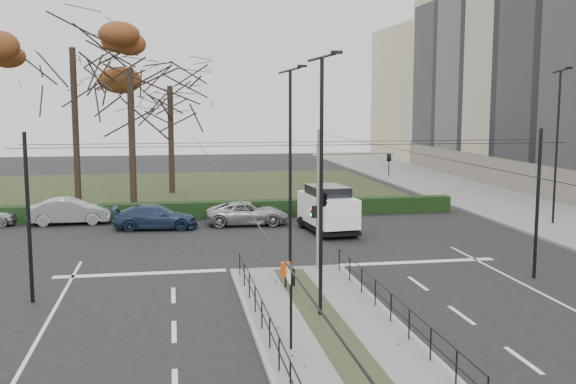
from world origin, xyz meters
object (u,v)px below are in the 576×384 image
Objects in this scene: litter_bin at (286,270)px; bare_tree_near at (130,78)px; traffic_light at (325,197)px; white_van at (328,208)px; streetlamp_sidewalk at (557,145)px; parked_car_third at (155,217)px; parked_car_fourth at (248,213)px; streetlamp_median_far at (291,172)px; parked_car_second at (70,211)px; streetlamp_median_near at (322,184)px; info_panel at (291,284)px; rust_tree at (72,48)px; bare_tree_center at (170,94)px.

bare_tree_near is (-6.57, 20.55, 7.71)m from litter_bin.
white_van is (2.08, 8.36, -1.84)m from traffic_light.
parked_car_third is (-22.48, 2.80, -3.96)m from streetlamp_sidewalk.
streetlamp_sidewalk is 1.76× the size of white_van.
parked_car_fourth is 0.39× the size of bare_tree_near.
streetlamp_median_far is 1.78× the size of parked_car_third.
parked_car_second is (-12.07, 13.34, -2.40)m from traffic_light.
parked_car_fourth is (0.19, 14.08, -0.17)m from litter_bin.
parked_car_third is 5.24m from parked_car_fourth.
parked_car_third is at bearing 164.43° from white_van.
parked_car_fourth is at bearing 89.24° from litter_bin.
streetlamp_median_far is 1.65× the size of white_van.
parked_car_fourth is at bearing -80.76° from parked_car_third.
traffic_light is 5.37× the size of litter_bin.
traffic_light is 0.43× the size of bare_tree_near.
streetlamp_sidewalk reaches higher than streetlamp_median_far.
traffic_light is at bearing -142.49° from parked_car_third.
streetlamp_median_near is 18.32m from parked_car_third.
traffic_light reaches higher than info_panel.
parked_car_fourth is at bearing -43.78° from bare_tree_near.
parked_car_second is at bearing -85.91° from rust_tree.
streetlamp_median_near is 15.22m from white_van.
parked_car_third is (-4.12, 19.85, -1.32)m from info_panel.
white_van reaches higher than parked_car_third.
rust_tree reaches higher than parked_car_fourth.
streetlamp_sidewalk is 1.93× the size of parked_car_second.
streetlamp_sidewalk is at bearing -97.92° from parked_car_fourth.
litter_bin is at bearing -155.41° from parked_car_third.
parked_car_second is (-10.53, 19.43, -3.68)m from streetlamp_median_near.
white_van reaches higher than litter_bin.
litter_bin is at bearing -178.00° from parked_car_fourth.
streetlamp_sidewalk is at bearing -39.11° from bare_tree_center.
streetlamp_median_near is at bearing -104.18° from traffic_light.
parked_car_second is at bearing 121.82° from litter_bin.
parked_car_second is 10.32m from parked_car_fourth.
bare_tree_near is (-5.65, 26.78, 6.54)m from info_panel.
streetlamp_median_far reaches higher than white_van.
litter_bin is (-2.12, -2.69, -2.33)m from traffic_light.
streetlamp_median_far is at bearing -69.91° from bare_tree_near.
parked_car_third is at bearing 114.11° from streetlamp_median_far.
streetlamp_median_near reaches higher than white_van.
bare_tree_center is (6.46, 4.14, -3.03)m from rust_tree.
bare_tree_center reaches higher than streetlamp_median_near.
litter_bin is 0.12× the size of streetlamp_median_far.
parked_car_third is at bearing 108.26° from streetlamp_median_near.
white_van is (14.15, -4.98, 0.56)m from parked_car_second.
bare_tree_near is (-2.50, -7.76, 0.87)m from bare_tree_center.
streetlamp_median_near is at bearing -157.44° from parked_car_third.
bare_tree_center reaches higher than info_panel.
streetlamp_sidewalk is 13.66m from white_van.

